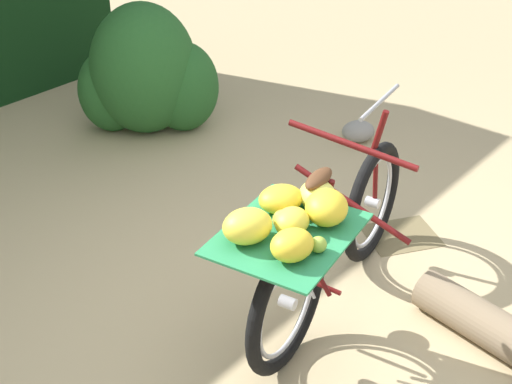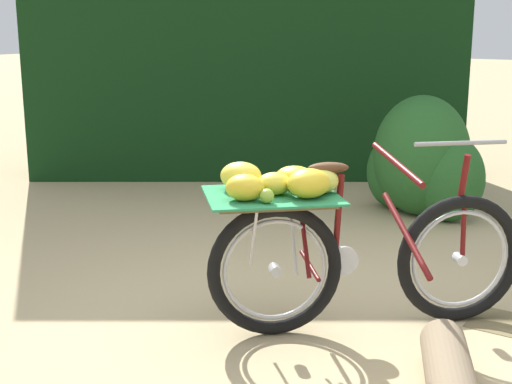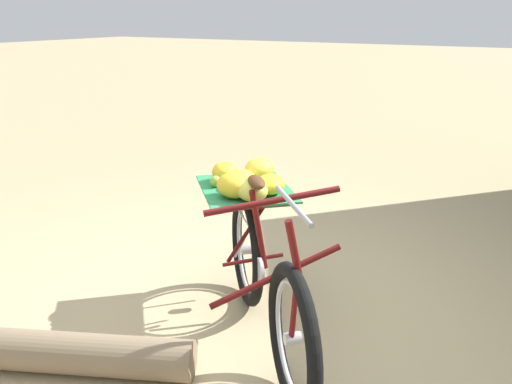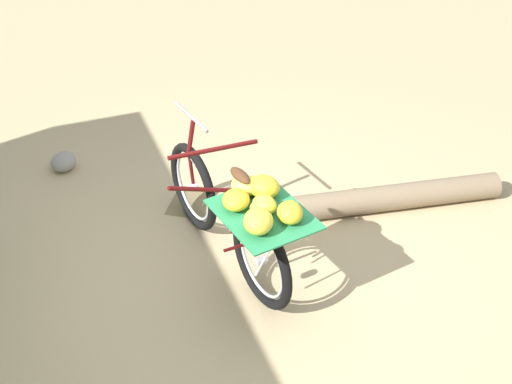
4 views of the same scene
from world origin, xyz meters
name	(u,v)px [view 1 (image 1 of 4)]	position (x,y,z in m)	size (l,w,h in m)	color
ground_plane	(293,336)	(0.00, 0.00, 0.00)	(60.00, 60.00, 0.00)	tan
bicycle	(323,238)	(-0.18, -0.10, 0.52)	(1.49, 1.45, 1.03)	black
shrub_cluster	(147,76)	(0.34, -2.65, 0.46)	(1.10, 0.75, 1.05)	#235623
path_stone	(358,131)	(-1.21, -1.99, 0.08)	(0.26, 0.22, 0.16)	gray
leaf_litter_patch	(401,235)	(-0.96, -0.69, 0.00)	(0.44, 0.36, 0.01)	olive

